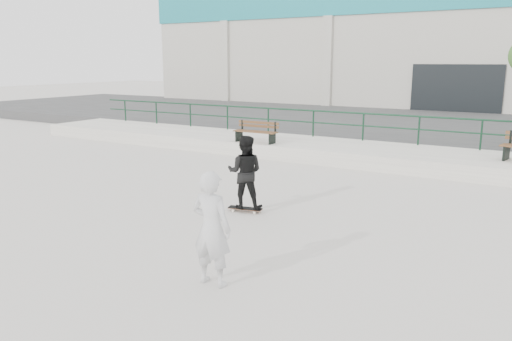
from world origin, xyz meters
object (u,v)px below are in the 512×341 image
Objects in this scene: skateboard at (245,209)px; seated_skater at (212,229)px; bench_left at (256,132)px; standing_skater at (245,172)px.

skateboard is 0.45× the size of seated_skater.
bench_left is 6.94m from skateboard.
bench_left is 0.99× the size of standing_skater.
bench_left reaches higher than skateboard.
skateboard is at bearing -62.86° from bench_left.
seated_skater reaches higher than standing_skater.
seated_skater is (4.87, -9.52, 0.02)m from bench_left.
standing_skater is at bearing -68.33° from seated_skater.
bench_left is at bearing -82.15° from standing_skater.
standing_skater reaches higher than bench_left.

